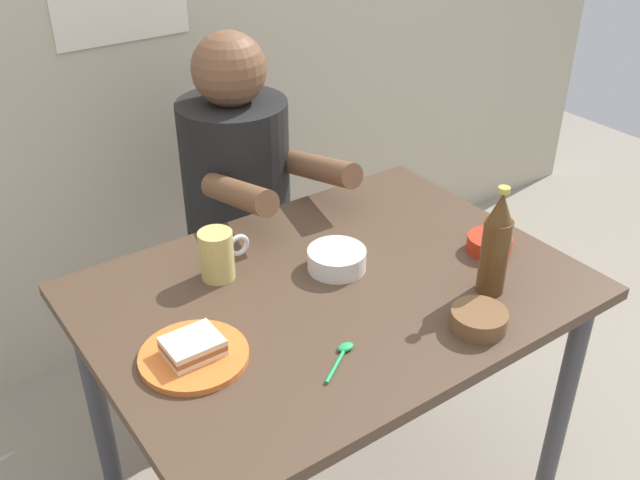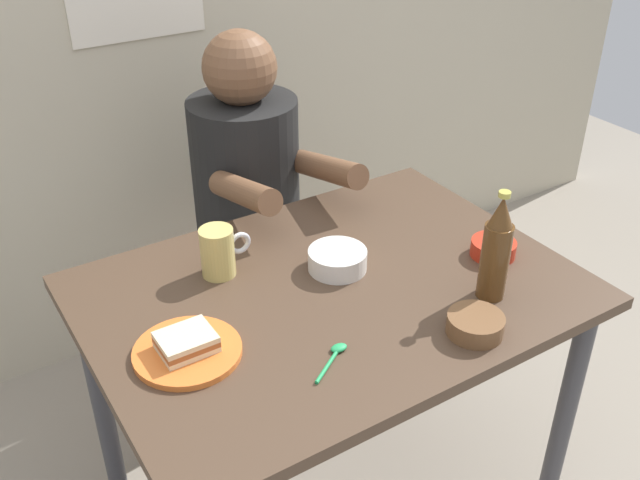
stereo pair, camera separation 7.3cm
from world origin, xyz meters
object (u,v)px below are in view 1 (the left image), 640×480
(beer_mug, at_px, (218,255))
(beer_bottle, at_px, (496,246))
(dining_table, at_px, (332,319))
(sandwich, at_px, (193,346))
(stool, at_px, (243,284))
(person_seated, at_px, (237,169))
(rice_bowl_white, at_px, (337,258))
(plate_orange, at_px, (194,356))

(beer_mug, xyz_separation_m, beer_bottle, (0.48, -0.40, 0.06))
(dining_table, distance_m, sandwich, 0.40)
(stool, xyz_separation_m, person_seated, (0.00, -0.01, 0.42))
(dining_table, distance_m, rice_bowl_white, 0.14)
(sandwich, height_order, rice_bowl_white, same)
(rice_bowl_white, bearing_deg, stool, 84.78)
(beer_bottle, bearing_deg, dining_table, 142.52)
(beer_mug, height_order, rice_bowl_white, beer_mug)
(sandwich, xyz_separation_m, beer_mug, (0.18, 0.23, 0.03))
(beer_mug, distance_m, beer_bottle, 0.63)
(person_seated, height_order, rice_bowl_white, person_seated)
(sandwich, relative_size, beer_mug, 0.87)
(beer_bottle, bearing_deg, person_seated, 102.06)
(stool, distance_m, rice_bowl_white, 0.71)
(plate_orange, height_order, beer_mug, beer_mug)
(dining_table, height_order, beer_bottle, beer_bottle)
(sandwich, distance_m, rice_bowl_white, 0.44)
(stool, height_order, beer_bottle, beer_bottle)
(person_seated, height_order, beer_bottle, person_seated)
(person_seated, distance_m, rice_bowl_white, 0.57)
(beer_bottle, bearing_deg, sandwich, 165.10)
(stool, bearing_deg, plate_orange, -125.47)
(dining_table, relative_size, beer_mug, 8.73)
(sandwich, bearing_deg, rice_bowl_white, 12.97)
(rice_bowl_white, bearing_deg, beer_mug, 151.80)
(stool, xyz_separation_m, rice_bowl_white, (-0.05, -0.57, 0.42))
(stool, relative_size, rice_bowl_white, 3.21)
(sandwich, distance_m, beer_bottle, 0.69)
(rice_bowl_white, bearing_deg, dining_table, -133.30)
(dining_table, relative_size, plate_orange, 5.00)
(person_seated, distance_m, beer_bottle, 0.86)
(dining_table, height_order, stool, dining_table)
(person_seated, height_order, sandwich, person_seated)
(plate_orange, relative_size, sandwich, 2.00)
(person_seated, bearing_deg, dining_table, -99.64)
(dining_table, height_order, sandwich, sandwich)
(dining_table, height_order, beer_mug, beer_mug)
(stool, relative_size, plate_orange, 2.05)
(plate_orange, relative_size, beer_bottle, 0.84)
(beer_mug, distance_m, rice_bowl_white, 0.28)
(sandwich, bearing_deg, dining_table, 6.47)
(dining_table, bearing_deg, beer_bottle, -37.48)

